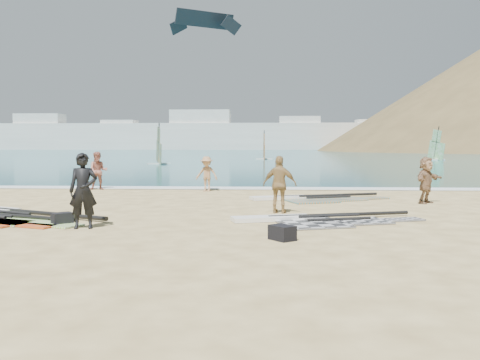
# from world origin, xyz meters

# --- Properties ---
(ground) EXTENTS (300.00, 300.00, 0.00)m
(ground) POSITION_xyz_m (0.00, 0.00, 0.00)
(ground) COLOR #E3CA85
(ground) RESTS_ON ground
(sea) EXTENTS (300.00, 240.00, 0.06)m
(sea) POSITION_xyz_m (0.00, 132.00, 0.00)
(sea) COLOR #0D4E5B
(sea) RESTS_ON ground
(surf_line) EXTENTS (300.00, 1.20, 0.04)m
(surf_line) POSITION_xyz_m (0.00, 12.30, 0.00)
(surf_line) COLOR white
(surf_line) RESTS_ON ground
(far_town) EXTENTS (160.00, 8.00, 12.00)m
(far_town) POSITION_xyz_m (-15.72, 150.00, 4.49)
(far_town) COLOR white
(far_town) RESTS_ON ground
(rig_grey) EXTENTS (5.39, 2.98, 0.20)m
(rig_grey) POSITION_xyz_m (2.32, 2.10, 0.05)
(rig_grey) COLOR #2A2A2D
(rig_grey) RESTS_ON ground
(rig_orange) EXTENTS (5.37, 3.14, 0.20)m
(rig_orange) POSITION_xyz_m (2.63, 7.73, 0.05)
(rig_orange) COLOR orange
(rig_orange) RESTS_ON ground
(gear_bag_near) EXTENTS (0.62, 0.60, 0.32)m
(gear_bag_near) POSITION_xyz_m (-4.31, 1.19, 0.16)
(gear_bag_near) COLOR black
(gear_bag_near) RESTS_ON ground
(gear_bag_far) EXTENTS (0.65, 0.67, 0.33)m
(gear_bag_far) POSITION_xyz_m (1.41, -0.72, 0.16)
(gear_bag_far) COLOR black
(gear_bag_far) RESTS_ON ground
(person_wetsuit) EXTENTS (0.76, 0.57, 1.90)m
(person_wetsuit) POSITION_xyz_m (-3.53, 0.62, 0.95)
(person_wetsuit) COLOR black
(person_wetsuit) RESTS_ON ground
(beachgoer_left) EXTENTS (0.96, 0.82, 1.74)m
(beachgoer_left) POSITION_xyz_m (-6.69, 11.50, 0.87)
(beachgoer_left) COLOR #AE6757
(beachgoer_left) RESTS_ON ground
(beachgoer_mid) EXTENTS (1.09, 0.75, 1.55)m
(beachgoer_mid) POSITION_xyz_m (-1.67, 11.08, 0.77)
(beachgoer_mid) COLOR tan
(beachgoer_mid) RESTS_ON ground
(beachgoer_back) EXTENTS (1.09, 0.60, 1.76)m
(beachgoer_back) POSITION_xyz_m (1.43, 3.83, 0.88)
(beachgoer_back) COLOR #A7824B
(beachgoer_back) RESTS_ON ground
(beachgoer_right) EXTENTS (1.41, 1.46, 1.66)m
(beachgoer_right) POSITION_xyz_m (6.66, 6.76, 0.83)
(beachgoer_right) COLOR #9C7453
(beachgoer_right) RESTS_ON ground
(windsurfer_left) EXTENTS (2.33, 2.57, 4.11)m
(windsurfer_left) POSITION_xyz_m (-9.73, 39.32, 1.22)
(windsurfer_left) COLOR white
(windsurfer_left) RESTS_ON ground
(windsurfer_centre) EXTENTS (2.10, 2.53, 3.77)m
(windsurfer_centre) POSITION_xyz_m (0.38, 55.67, 1.15)
(windsurfer_centre) COLOR white
(windsurfer_centre) RESTS_ON ground
(windsurfer_right) EXTENTS (2.34, 2.52, 4.18)m
(windsurfer_right) POSITION_xyz_m (21.33, 53.74, 1.24)
(windsurfer_right) COLOR white
(windsurfer_right) RESTS_ON ground
(kitesurf_kite) EXTENTS (7.22, 4.78, 2.64)m
(kitesurf_kite) POSITION_xyz_m (-6.35, 49.18, 15.97)
(kitesurf_kite) COLOR black
(kitesurf_kite) RESTS_ON ground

